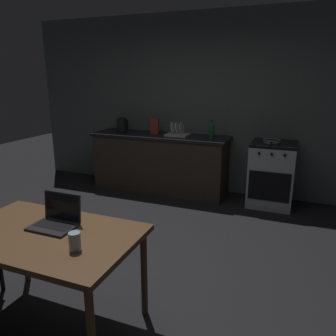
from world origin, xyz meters
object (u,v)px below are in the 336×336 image
stove_oven (272,174)px  drinking_glass (75,241)px  electric_kettle (122,125)px  frying_pan (272,141)px  cereal_box (155,126)px  dish_rack (177,133)px  bottle (212,130)px  dining_table (46,242)px  laptop (56,220)px

stove_oven → drinking_glass: stove_oven is taller
stove_oven → electric_kettle: electric_kettle is taller
frying_pan → cereal_box: bearing=178.4°
frying_pan → dish_rack: bearing=178.8°
bottle → dish_rack: bottle is taller
dining_table → electric_kettle: size_ratio=5.48×
laptop → stove_oven: bearing=59.2°
laptop → dining_table: bearing=-98.8°
dining_table → laptop: 0.17m
drinking_glass → bottle: bearing=89.0°
bottle → dining_table: bearing=-97.5°
stove_oven → drinking_glass: bearing=-106.3°
dining_table → laptop: size_ratio=4.06×
dining_table → laptop: laptop is taller
drinking_glass → cereal_box: 3.33m
stove_oven → laptop: size_ratio=2.84×
dining_table → cereal_box: cereal_box is taller
dining_table → electric_kettle: bearing=109.8°
cereal_box → laptop: bearing=-79.8°
cereal_box → frying_pan: bearing=-1.6°
drinking_glass → cereal_box: (-0.88, 3.21, 0.23)m
dining_table → electric_kettle: 3.28m
laptop → drinking_glass: bearing=-42.0°
dish_rack → stove_oven: bearing=-0.1°
frying_pan → dish_rack: size_ratio=1.18×
laptop → cereal_box: bearing=92.7°
electric_kettle → dish_rack: 0.96m
electric_kettle → dining_table: bearing=-70.2°
stove_oven → laptop: laptop is taller
dining_table → cereal_box: 3.15m
electric_kettle → drinking_glass: electric_kettle is taller
stove_oven → cereal_box: (-1.81, 0.02, 0.58)m
stove_oven → frying_pan: frying_pan is taller
frying_pan → laptop: bearing=-113.0°
frying_pan → cereal_box: (-1.78, 0.05, 0.10)m
laptop → cereal_box: (-0.54, 2.97, 0.24)m
dining_table → bottle: size_ratio=4.82×
laptop → cereal_box: cereal_box is taller
stove_oven → bottle: (-0.88, -0.05, 0.58)m
dining_table → drinking_glass: size_ratio=10.85×
stove_oven → dining_table: stove_oven is taller
dining_table → laptop: (0.00, 0.12, 0.12)m
electric_kettle → bottle: bottle is taller
laptop → frying_pan: laptop is taller
stove_oven → frying_pan: bearing=-141.3°
stove_oven → laptop: (-1.27, -2.95, 0.33)m
dining_table → dish_rack: dish_rack is taller
frying_pan → dish_rack: dish_rack is taller
electric_kettle → frying_pan: electric_kettle is taller
drinking_glass → dish_rack: size_ratio=0.35×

